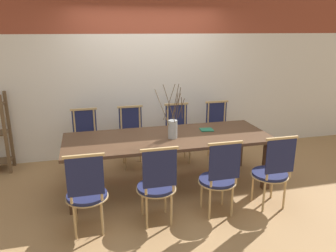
% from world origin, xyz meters
% --- Properties ---
extents(ground_plane, '(16.00, 16.00, 0.00)m').
position_xyz_m(ground_plane, '(0.00, 0.00, 0.00)').
color(ground_plane, '#A87F51').
extents(wall_rear, '(12.00, 0.06, 3.20)m').
position_xyz_m(wall_rear, '(0.00, 1.41, 1.60)').
color(wall_rear, white).
rests_on(wall_rear, ground_plane).
extents(dining_table, '(2.78, 1.04, 0.73)m').
position_xyz_m(dining_table, '(0.00, 0.00, 0.65)').
color(dining_table, '#4C3321').
rests_on(dining_table, ground_plane).
extents(chair_near_leftend, '(0.45, 0.45, 0.96)m').
position_xyz_m(chair_near_leftend, '(-1.11, -0.87, 0.50)').
color(chair_near_leftend, '#1E234C').
rests_on(chair_near_leftend, ground_plane).
extents(chair_near_left, '(0.45, 0.45, 0.96)m').
position_xyz_m(chair_near_left, '(-0.34, -0.87, 0.50)').
color(chair_near_left, '#1E234C').
rests_on(chair_near_left, ground_plane).
extents(chair_near_center, '(0.45, 0.45, 0.96)m').
position_xyz_m(chair_near_center, '(0.39, -0.87, 0.50)').
color(chair_near_center, '#1E234C').
rests_on(chair_near_center, ground_plane).
extents(chair_near_right, '(0.45, 0.45, 0.96)m').
position_xyz_m(chair_near_right, '(1.09, -0.87, 0.50)').
color(chair_near_right, '#1E234C').
rests_on(chair_near_right, ground_plane).
extents(chair_far_leftend, '(0.45, 0.45, 0.96)m').
position_xyz_m(chair_far_leftend, '(-1.09, 0.87, 0.50)').
color(chair_far_leftend, '#1E234C').
rests_on(chair_far_leftend, ground_plane).
extents(chair_far_left, '(0.45, 0.45, 0.96)m').
position_xyz_m(chair_far_left, '(-0.37, 0.87, 0.50)').
color(chair_far_left, '#1E234C').
rests_on(chair_far_left, ground_plane).
extents(chair_far_center, '(0.45, 0.45, 0.96)m').
position_xyz_m(chair_far_center, '(0.40, 0.87, 0.50)').
color(chair_far_center, '#1E234C').
rests_on(chair_far_center, ground_plane).
extents(chair_far_right, '(0.45, 0.45, 0.96)m').
position_xyz_m(chair_far_right, '(1.11, 0.87, 0.50)').
color(chair_far_right, '#1E234C').
rests_on(chair_far_right, ground_plane).
extents(vase_centerpiece, '(0.38, 0.35, 0.73)m').
position_xyz_m(vase_centerpiece, '(0.05, -0.07, 0.88)').
color(vase_centerpiece, '#B2BCC1').
rests_on(vase_centerpiece, dining_table).
extents(book_stack, '(0.20, 0.18, 0.01)m').
position_xyz_m(book_stack, '(0.61, 0.15, 0.74)').
color(book_stack, '#1E6B4C').
rests_on(book_stack, dining_table).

